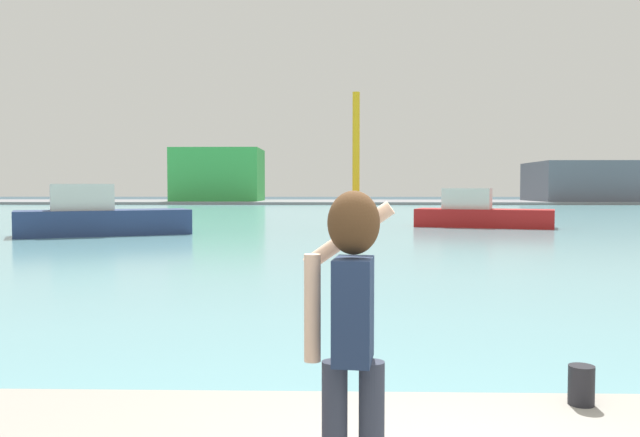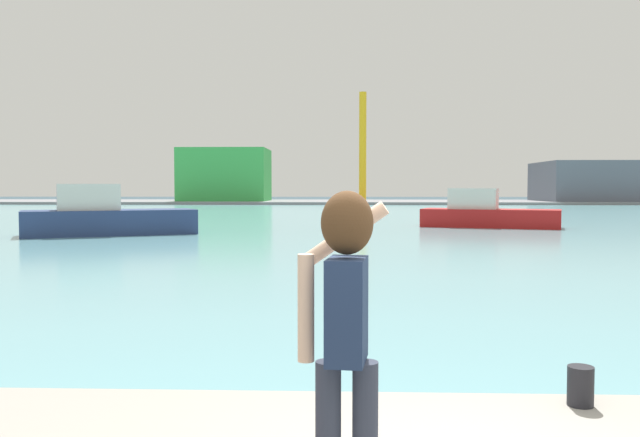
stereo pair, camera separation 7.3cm
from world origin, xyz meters
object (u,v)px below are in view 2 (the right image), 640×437
object	(u,v)px
warehouse_left	(225,175)
port_crane	(363,137)
harbor_bollard	(580,386)
person_photographer	(345,316)
boat_moored	(106,217)
boat_moored_2	(486,214)
warehouse_right	(591,181)

from	to	relation	value
warehouse_left	port_crane	world-z (taller)	port_crane
harbor_bollard	warehouse_left	distance (m)	91.67
port_crane	person_photographer	bearing A→B (deg)	-91.68
boat_moored	warehouse_left	xyz separation A→B (m)	(-6.07, 64.25, 3.28)
person_photographer	warehouse_left	bearing A→B (deg)	17.95
boat_moored_2	port_crane	xyz separation A→B (m)	(-5.54, 53.64, 8.52)
person_photographer	warehouse_left	world-z (taller)	warehouse_left
person_photographer	boat_moored	xyz separation A→B (m)	(-11.37, 27.06, -0.70)
warehouse_left	boat_moored	bearing A→B (deg)	-84.60
harbor_bollard	warehouse_right	world-z (taller)	warehouse_right
port_crane	harbor_bollard	bearing A→B (deg)	-90.44
warehouse_right	boat_moored_2	bearing A→B (deg)	-115.37
boat_moored	boat_moored_2	bearing A→B (deg)	-5.62
person_photographer	port_crane	bearing A→B (deg)	5.46
person_photographer	boat_moored_2	world-z (taller)	person_photographer
person_photographer	port_crane	world-z (taller)	port_crane
boat_moored	warehouse_right	xyz separation A→B (m)	(46.81, 64.49, 2.30)
boat_moored_2	warehouse_right	xyz separation A→B (m)	(27.35, 57.68, 2.38)
warehouse_left	port_crane	distance (m)	21.00
port_crane	boat_moored	bearing A→B (deg)	-102.97
warehouse_left	warehouse_right	world-z (taller)	warehouse_left
warehouse_left	port_crane	bearing A→B (deg)	-10.76
port_crane	warehouse_right	bearing A→B (deg)	7.01
harbor_bollard	warehouse_right	size ratio (longest dim) A/B	0.02
harbor_bollard	boat_moored	size ratio (longest dim) A/B	0.04
person_photographer	warehouse_left	distance (m)	93.00
harbor_bollard	boat_moored	world-z (taller)	boat_moored
boat_moored	port_crane	bearing A→B (deg)	52.11
person_photographer	warehouse_right	world-z (taller)	warehouse_right
person_photographer	boat_moored	world-z (taller)	boat_moored
harbor_bollard	warehouse_left	bearing A→B (deg)	102.19
person_photographer	warehouse_left	size ratio (longest dim) A/B	0.14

